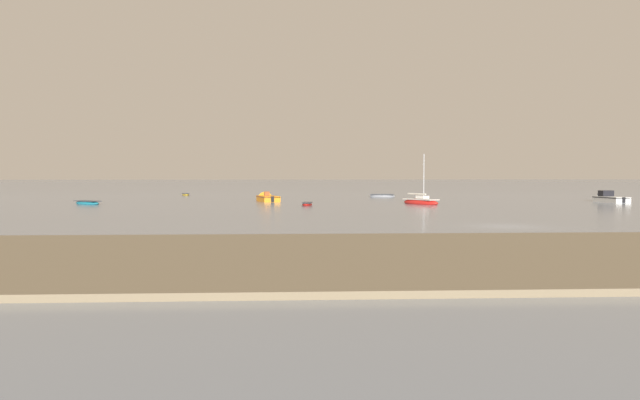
% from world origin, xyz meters
% --- Properties ---
extents(ground_plane, '(800.00, 800.00, 0.00)m').
position_xyz_m(ground_plane, '(0.00, 0.00, 0.00)').
color(ground_plane, gray).
extents(mudflat_shore, '(251.14, 17.07, 0.23)m').
position_xyz_m(mudflat_shore, '(-1.06, -15.62, 0.12)').
color(mudflat_shore, '#7A6B51').
rests_on(mudflat_shore, ground).
extents(rowboat_moored_1, '(1.90, 3.33, 0.50)m').
position_xyz_m(rowboat_moored_1, '(-31.85, 64.59, 0.14)').
color(rowboat_moored_1, gold).
rests_on(rowboat_moored_1, ground).
extents(sailboat_moored_0, '(4.32, 5.66, 6.22)m').
position_xyz_m(sailboat_moored_0, '(1.04, 31.60, 0.27)').
color(sailboat_moored_0, red).
rests_on(sailboat_moored_0, ground).
extents(rowboat_moored_3, '(3.91, 3.35, 0.61)m').
position_xyz_m(rowboat_moored_3, '(-38.29, 33.28, 0.17)').
color(rowboat_moored_3, '#197084').
rests_on(rowboat_moored_3, ground).
extents(rowboat_moored_4, '(1.46, 3.27, 0.50)m').
position_xyz_m(rowboat_moored_4, '(-12.52, 29.38, 0.14)').
color(rowboat_moored_4, red).
rests_on(rowboat_moored_4, ground).
extents(motorboat_moored_2, '(3.46, 6.27, 2.04)m').
position_xyz_m(motorboat_moored_2, '(-17.47, 40.63, 0.28)').
color(motorboat_moored_2, orange).
rests_on(motorboat_moored_2, ground).
extents(rowboat_moored_6, '(4.20, 2.28, 0.63)m').
position_xyz_m(rowboat_moored_6, '(0.07, 55.34, 0.17)').
color(rowboat_moored_6, gray).
rests_on(rowboat_moored_6, ground).
extents(motorboat_moored_3, '(2.56, 5.96, 2.20)m').
position_xyz_m(motorboat_moored_3, '(26.17, 36.26, 0.33)').
color(motorboat_moored_3, white).
rests_on(motorboat_moored_3, ground).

